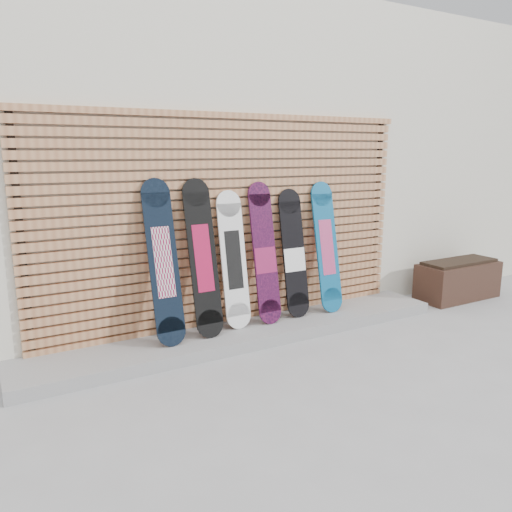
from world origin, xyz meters
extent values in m
plane|color=gray|center=(0.00, 0.00, 0.00)|extent=(80.00, 80.00, 0.00)
cube|color=beige|center=(0.50, 3.50, 1.80)|extent=(12.00, 5.00, 3.60)
cube|color=gray|center=(-0.15, 0.68, 0.06)|extent=(4.60, 0.70, 0.12)
cube|color=#AC6F48|center=(-0.15, 0.97, 0.14)|extent=(4.20, 0.05, 0.08)
cube|color=#AC6F48|center=(-0.15, 0.97, 0.23)|extent=(4.20, 0.05, 0.08)
cube|color=#AC6F48|center=(-0.15, 0.97, 0.33)|extent=(4.20, 0.05, 0.07)
cube|color=#AC6F48|center=(-0.15, 0.97, 0.43)|extent=(4.20, 0.05, 0.07)
cube|color=#AC6F48|center=(-0.15, 0.97, 0.53)|extent=(4.20, 0.05, 0.07)
cube|color=#AC6F48|center=(-0.15, 0.97, 0.62)|extent=(4.20, 0.05, 0.07)
cube|color=#AC6F48|center=(-0.15, 0.97, 0.72)|extent=(4.20, 0.05, 0.07)
cube|color=#AC6F48|center=(-0.15, 0.97, 0.82)|extent=(4.20, 0.05, 0.07)
cube|color=#AC6F48|center=(-0.15, 0.97, 0.91)|extent=(4.20, 0.05, 0.07)
cube|color=#AC6F48|center=(-0.15, 0.97, 1.01)|extent=(4.20, 0.05, 0.08)
cube|color=#AC6F48|center=(-0.15, 0.97, 1.11)|extent=(4.20, 0.05, 0.08)
cube|color=#AC6F48|center=(-0.15, 0.97, 1.20)|extent=(4.20, 0.05, 0.08)
cube|color=#AC6F48|center=(-0.15, 0.97, 1.30)|extent=(4.20, 0.05, 0.08)
cube|color=#AC6F48|center=(-0.15, 0.97, 1.40)|extent=(4.20, 0.05, 0.08)
cube|color=#AC6F48|center=(-0.15, 0.97, 1.50)|extent=(4.20, 0.05, 0.08)
cube|color=#AC6F48|center=(-0.15, 0.97, 1.59)|extent=(4.20, 0.05, 0.08)
cube|color=#AC6F48|center=(-0.15, 0.97, 1.69)|extent=(4.20, 0.05, 0.08)
cube|color=#AC6F48|center=(-0.15, 0.97, 1.79)|extent=(4.20, 0.05, 0.08)
cube|color=#AC6F48|center=(-0.15, 0.97, 1.88)|extent=(4.20, 0.05, 0.08)
cube|color=#AC6F48|center=(-0.15, 0.97, 1.98)|extent=(4.20, 0.05, 0.08)
cube|color=#AC6F48|center=(-0.15, 0.97, 2.08)|extent=(4.20, 0.05, 0.08)
cube|color=#AC6F48|center=(-0.15, 0.97, 2.17)|extent=(4.20, 0.05, 0.08)
cube|color=black|center=(-2.17, 0.99, 1.12)|extent=(0.06, 0.04, 2.23)
cube|color=black|center=(1.87, 0.99, 1.12)|extent=(0.06, 0.04, 2.23)
cube|color=#AC6F48|center=(-0.15, 0.97, 2.26)|extent=(4.26, 0.07, 0.06)
cube|color=black|center=(2.96, 0.57, 0.24)|extent=(1.15, 0.48, 0.48)
cube|color=black|center=(2.96, 0.57, 0.50)|extent=(1.05, 0.38, 0.04)
cube|color=black|center=(-1.00, 0.75, 0.89)|extent=(0.28, 0.32, 1.28)
cylinder|color=black|center=(-1.00, 0.60, 0.26)|extent=(0.28, 0.09, 0.28)
cylinder|color=black|center=(-1.00, 0.90, 1.53)|extent=(0.28, 0.09, 0.28)
cube|color=silver|center=(-1.00, 0.75, 0.89)|extent=(0.17, 0.18, 0.66)
cube|color=black|center=(-0.59, 0.76, 0.89)|extent=(0.28, 0.31, 1.27)
cylinder|color=black|center=(-0.59, 0.62, 0.26)|extent=(0.28, 0.08, 0.28)
cylinder|color=black|center=(-0.59, 0.90, 1.52)|extent=(0.28, 0.08, 0.28)
cube|color=maroon|center=(-0.59, 0.76, 0.89)|extent=(0.17, 0.17, 0.65)
cube|color=white|center=(-0.23, 0.81, 0.82)|extent=(0.28, 0.23, 1.14)
cylinder|color=white|center=(-0.23, 0.70, 0.26)|extent=(0.28, 0.07, 0.27)
cylinder|color=white|center=(-0.23, 0.91, 1.39)|extent=(0.28, 0.07, 0.27)
cube|color=black|center=(-0.23, 0.81, 0.82)|extent=(0.17, 0.13, 0.60)
cube|color=black|center=(0.13, 0.79, 0.86)|extent=(0.26, 0.26, 1.23)
cylinder|color=black|center=(0.13, 0.67, 0.25)|extent=(0.26, 0.07, 0.26)
cylinder|color=black|center=(0.13, 0.91, 1.47)|extent=(0.26, 0.07, 0.26)
cube|color=#8D1C4D|center=(0.13, 0.77, 0.79)|extent=(0.25, 0.08, 0.27)
cube|color=black|center=(0.51, 0.80, 0.82)|extent=(0.28, 0.23, 1.12)
cylinder|color=black|center=(0.51, 0.70, 0.26)|extent=(0.28, 0.07, 0.28)
cylinder|color=black|center=(0.51, 0.91, 1.38)|extent=(0.28, 0.07, 0.28)
cube|color=white|center=(0.51, 0.79, 0.75)|extent=(0.26, 0.07, 0.26)
cube|color=#0E5887|center=(0.94, 0.78, 0.85)|extent=(0.28, 0.27, 1.19)
cylinder|color=#0E5887|center=(0.94, 0.66, 0.26)|extent=(0.28, 0.08, 0.28)
cylinder|color=#0E5887|center=(0.94, 0.91, 1.44)|extent=(0.28, 0.08, 0.28)
cube|color=#C8467C|center=(0.94, 0.78, 0.85)|extent=(0.17, 0.15, 0.62)
camera|label=1|loc=(-2.50, -3.64, 1.92)|focal=35.00mm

